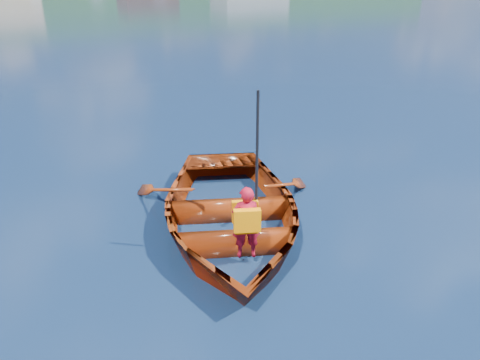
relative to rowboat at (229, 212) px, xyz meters
The scene contains 3 objects.
ground 1.05m from the rowboat, 149.69° to the left, with size 600.00×600.00×0.00m.
rowboat is the anchor object (origin of this frame).
child_paddler 0.97m from the rowboat, 100.21° to the right, with size 0.43×0.43×2.18m.
Camera 1 is at (-1.64, -6.08, 3.57)m, focal length 35.00 mm.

